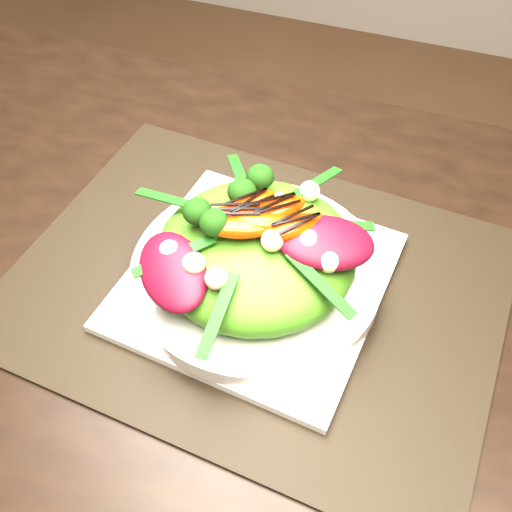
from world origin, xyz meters
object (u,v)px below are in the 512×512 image
(dining_table, at_px, (401,426))
(lettuce_mound, at_px, (256,252))
(placemat, at_px, (256,284))
(orange_segment, at_px, (237,213))
(salad_bowl, at_px, (256,272))
(plate_base, at_px, (256,280))

(dining_table, xyz_separation_m, lettuce_mound, (-0.17, 0.09, 0.07))
(placemat, bearing_deg, lettuce_mound, -14.04)
(placemat, distance_m, orange_segment, 0.09)
(dining_table, height_order, orange_segment, dining_table)
(salad_bowl, bearing_deg, dining_table, -27.72)
(lettuce_mound, relative_size, orange_segment, 3.08)
(dining_table, relative_size, orange_segment, 25.35)
(salad_bowl, height_order, orange_segment, orange_segment)
(placemat, bearing_deg, salad_bowl, 0.00)
(placemat, height_order, salad_bowl, salad_bowl)
(dining_table, relative_size, lettuce_mound, 8.22)
(placemat, height_order, plate_base, plate_base)
(dining_table, distance_m, lettuce_mound, 0.21)
(dining_table, distance_m, orange_segment, 0.24)
(placemat, relative_size, lettuce_mound, 2.50)
(lettuce_mound, bearing_deg, dining_table, -27.72)
(placemat, xyz_separation_m, lettuce_mound, (0.00, -0.00, 0.05))
(dining_table, distance_m, placemat, 0.20)
(plate_base, distance_m, orange_segment, 0.09)
(salad_bowl, height_order, lettuce_mound, lettuce_mound)
(lettuce_mound, bearing_deg, plate_base, 0.00)
(dining_table, distance_m, plate_base, 0.20)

